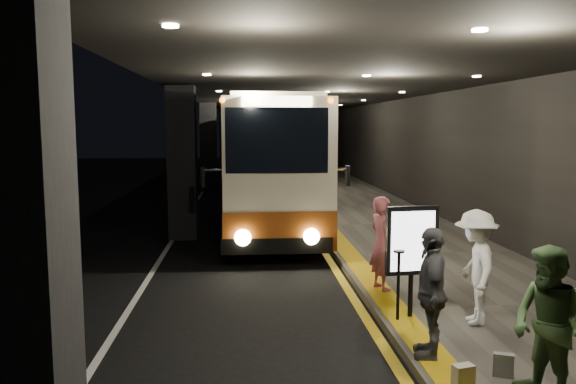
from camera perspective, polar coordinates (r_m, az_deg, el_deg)
name	(u,v)px	position (r m, az deg, el deg)	size (l,w,h in m)	color
ground	(232,272)	(12.84, -5.67, -8.10)	(90.00, 90.00, 0.00)	black
lane_line_white	(178,231)	(17.84, -11.13, -3.95)	(0.12, 50.00, 0.01)	silver
kerb_stripe_yellow	(310,230)	(17.83, 2.26, -3.83)	(0.18, 50.00, 0.01)	gold
sidewalk	(385,226)	(18.25, 9.78, -3.45)	(4.50, 50.00, 0.15)	#514C44
tactile_strip	(326,225)	(17.87, 3.86, -3.33)	(0.50, 50.00, 0.01)	gold
terminal_wall	(456,135)	(18.65, 16.71, 5.62)	(0.10, 50.00, 6.00)	black
support_columns	(182,163)	(16.54, -10.67, 2.89)	(0.80, 24.80, 4.40)	black
canopy	(316,82)	(17.59, 2.83, 11.05)	(9.00, 50.00, 0.40)	black
coach_main	(266,167)	(18.76, -2.22, 2.52)	(2.76, 12.71, 3.94)	beige
coach_second	(258,155)	(28.31, -3.02, 3.77)	(2.72, 11.98, 3.75)	beige
passenger_boarding	(382,243)	(10.90, 9.53, -5.14)	(0.66, 0.43, 1.81)	#CB5E69
passenger_waiting_green	(548,325)	(7.12, 24.94, -12.19)	(0.88, 0.54, 1.81)	#426538
passenger_waiting_white	(476,267)	(9.43, 18.51, -7.24)	(1.18, 0.55, 1.83)	white
passenger_waiting_grey	(431,292)	(7.94, 14.34, -9.85)	(1.05, 0.54, 1.80)	#49474C
bag_polka	(503,365)	(7.85, 21.03, -16.09)	(0.25, 0.11, 0.30)	black
bag_plain	(463,377)	(7.35, 17.37, -17.54)	(0.25, 0.14, 0.31)	beige
info_sign	(412,243)	(9.37, 12.48, -5.05)	(0.88, 0.20, 1.85)	black
stanchion_post	(398,286)	(9.33, 11.14, -9.35)	(0.05, 0.05, 1.14)	black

